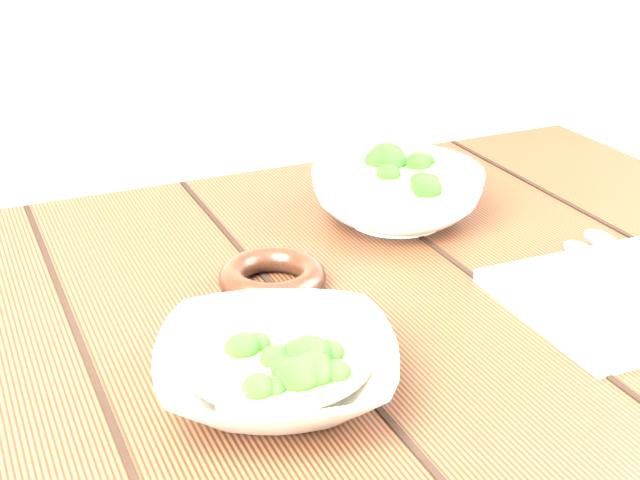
% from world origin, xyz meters
% --- Properties ---
extents(table, '(1.20, 0.80, 0.75)m').
position_xyz_m(table, '(0.00, 0.00, 0.63)').
color(table, '#341B0E').
rests_on(table, ground).
extents(soup_bowl_front, '(0.25, 0.25, 0.06)m').
position_xyz_m(soup_bowl_front, '(-0.09, -0.11, 0.78)').
color(soup_bowl_front, silver).
rests_on(soup_bowl_front, table).
extents(soup_bowl_back, '(0.24, 0.24, 0.07)m').
position_xyz_m(soup_bowl_back, '(0.18, 0.17, 0.79)').
color(soup_bowl_back, silver).
rests_on(soup_bowl_back, table).
extents(trivet, '(0.14, 0.14, 0.03)m').
position_xyz_m(trivet, '(-0.02, 0.06, 0.76)').
color(trivet, black).
rests_on(trivet, table).
extents(napkin, '(0.25, 0.20, 0.01)m').
position_xyz_m(napkin, '(0.29, -0.11, 0.76)').
color(napkin, '#BDB59D').
rests_on(napkin, table).
extents(spoon_left, '(0.06, 0.20, 0.01)m').
position_xyz_m(spoon_left, '(0.29, -0.06, 0.77)').
color(spoon_left, '#A49E91').
rests_on(spoon_left, napkin).
extents(spoon_right, '(0.06, 0.20, 0.01)m').
position_xyz_m(spoon_right, '(0.33, -0.04, 0.77)').
color(spoon_right, '#A49E91').
rests_on(spoon_right, napkin).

